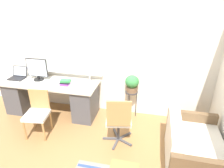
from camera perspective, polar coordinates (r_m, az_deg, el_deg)
ground_plane at (r=3.99m, az=-5.78°, el=-12.27°), size 14.00×14.00×0.00m
wall_back_with_window at (r=4.03m, az=-3.72°, el=9.82°), size 9.00×0.12×2.70m
desk at (r=4.40m, az=-16.92°, el=-3.52°), size 1.98×0.66×0.72m
laptop at (r=4.70m, az=-25.30°, el=2.15°), size 0.33×0.30×0.23m
monitor at (r=4.38m, az=-20.57°, el=3.93°), size 0.45×0.21×0.46m
keyboard at (r=4.27m, az=-21.52°, el=0.03°), size 0.38×0.12×0.02m
mouse at (r=4.15m, az=-18.25°, el=-0.07°), size 0.04×0.07×0.03m
desk_lamp at (r=3.92m, az=-6.48°, el=4.20°), size 0.14×0.14×0.44m
book_stack at (r=3.99m, az=-13.18°, el=0.20°), size 0.22×0.19×0.13m
desk_chair_wooden at (r=3.86m, az=-20.49°, el=-7.45°), size 0.45×0.46×0.82m
office_chair_swivel at (r=3.36m, az=1.92°, el=-10.15°), size 0.54×0.54×0.91m
couch_loveseat at (r=3.37m, az=21.85°, el=-16.91°), size 0.79×1.14×0.72m
plant_stand at (r=4.07m, az=5.58°, el=-3.03°), size 0.25×0.25×0.57m
potted_plant at (r=3.95m, az=5.74°, el=0.24°), size 0.27×0.27×0.35m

